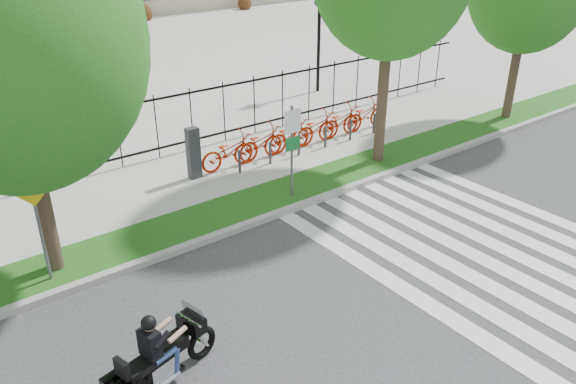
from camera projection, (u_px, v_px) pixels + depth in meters
ground at (323, 333)px, 10.33m from camera, size 120.00×120.00×0.00m
curb at (210, 238)px, 13.22m from camera, size 60.00×0.20×0.15m
grass_verge at (192, 224)px, 13.83m from camera, size 60.00×1.50×0.15m
sidewalk at (148, 189)px, 15.61m from camera, size 60.00×3.50×0.15m
crosswalk_stripes at (481, 248)px, 12.97m from camera, size 5.70×8.00×0.01m
iron_fence at (119, 135)px, 16.38m from camera, size 30.00×0.06×2.00m
lamp_post_right at (319, 17)px, 22.92m from camera, size 1.06×0.70×4.25m
street_tree_1 at (8, 40)px, 9.90m from camera, size 4.94×4.94×7.62m
bike_share_station at (301, 132)px, 18.02m from camera, size 7.85×0.88×1.50m
sign_pole_regulatory at (292, 140)px, 14.37m from camera, size 0.50×0.09×2.50m
sign_pole_warning at (36, 211)px, 10.92m from camera, size 0.78×0.09×2.49m
motorcycle_rider at (160, 357)px, 8.92m from camera, size 2.28×0.97×1.79m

